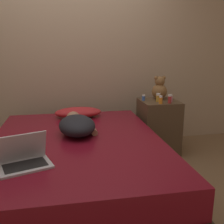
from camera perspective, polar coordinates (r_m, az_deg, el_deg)
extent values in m
plane|color=brown|center=(2.68, -7.31, -16.43)|extent=(12.00, 12.00, 0.00)
cube|color=tan|center=(3.64, -9.19, 13.00)|extent=(8.00, 0.06, 2.60)
cube|color=#2D2319|center=(2.61, -7.41, -13.77)|extent=(1.59, 2.10, 0.28)
cube|color=maroon|center=(2.50, -7.60, -8.50)|extent=(1.56, 2.05, 0.24)
cube|color=brown|center=(3.46, 10.02, -3.15)|extent=(0.47, 0.48, 0.69)
ellipsoid|color=red|center=(3.20, -7.38, -0.08)|extent=(0.56, 0.30, 0.12)
ellipsoid|color=black|center=(2.56, -7.62, -2.92)|extent=(0.38, 0.52, 0.19)
sphere|color=#A87556|center=(2.86, -8.41, -1.43)|extent=(0.16, 0.16, 0.16)
cylinder|color=#A87556|center=(2.62, -4.25, -3.85)|extent=(0.08, 0.23, 0.06)
cube|color=silver|center=(1.99, -18.38, -11.14)|extent=(0.41, 0.34, 0.02)
cube|color=black|center=(1.99, -18.40, -10.89)|extent=(0.33, 0.25, 0.00)
cube|color=silver|center=(2.02, -19.08, -7.23)|extent=(0.36, 0.20, 0.22)
cube|color=black|center=(2.02, -19.08, -7.23)|extent=(0.32, 0.17, 0.19)
sphere|color=brown|center=(3.46, 10.28, 4.41)|extent=(0.20, 0.20, 0.20)
sphere|color=brown|center=(3.45, 10.37, 6.60)|extent=(0.13, 0.13, 0.13)
sphere|color=brown|center=(3.42, 9.59, 7.34)|extent=(0.05, 0.05, 0.05)
sphere|color=brown|center=(3.46, 11.21, 7.34)|extent=(0.05, 0.05, 0.05)
cylinder|color=#3866B2|center=(3.35, 6.87, 2.99)|extent=(0.04, 0.04, 0.06)
cylinder|color=white|center=(3.34, 6.89, 3.60)|extent=(0.04, 0.04, 0.02)
cylinder|color=orange|center=(3.18, 10.56, 2.45)|extent=(0.04, 0.04, 0.08)
cylinder|color=white|center=(3.17, 10.60, 3.31)|extent=(0.04, 0.04, 0.02)
cylinder|color=pink|center=(3.33, 12.76, 2.81)|extent=(0.03, 0.03, 0.07)
cylinder|color=white|center=(3.33, 12.80, 3.57)|extent=(0.03, 0.03, 0.02)
cylinder|color=#B72D2D|center=(3.24, 12.44, 2.62)|extent=(0.04, 0.04, 0.08)
cylinder|color=white|center=(3.23, 12.49, 3.55)|extent=(0.04, 0.04, 0.02)
cylinder|color=gold|center=(3.30, 10.01, 2.92)|extent=(0.05, 0.05, 0.08)
cylinder|color=white|center=(3.29, 10.05, 3.80)|extent=(0.05, 0.05, 0.02)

